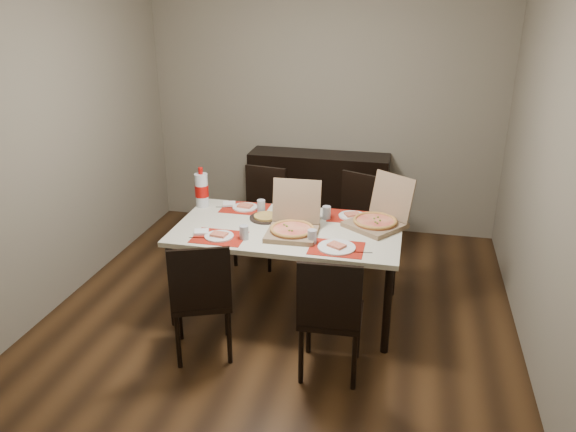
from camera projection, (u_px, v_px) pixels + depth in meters
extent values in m
cube|color=#422914|center=(281.00, 314.00, 4.73)|extent=(3.80, 4.00, 0.02)
cube|color=gray|center=(324.00, 113.00, 6.06)|extent=(3.80, 0.02, 2.60)
cube|color=gray|center=(56.00, 150.00, 4.63)|extent=(0.02, 4.00, 2.60)
cube|color=gray|center=(550.00, 182.00, 3.85)|extent=(0.02, 4.00, 2.60)
cube|color=black|center=(318.00, 194.00, 6.17)|extent=(1.50, 0.40, 0.90)
cube|color=beige|center=(288.00, 230.00, 4.52)|extent=(1.80, 1.00, 0.04)
cylinder|color=black|center=(172.00, 286.00, 4.43)|extent=(0.06, 0.06, 0.71)
cylinder|color=black|center=(387.00, 310.00, 4.08)|extent=(0.06, 0.06, 0.71)
cylinder|color=black|center=(211.00, 241.00, 5.23)|extent=(0.06, 0.06, 0.71)
cylinder|color=black|center=(393.00, 258.00, 4.88)|extent=(0.06, 0.06, 0.71)
cube|color=black|center=(202.00, 298.00, 4.06)|extent=(0.54, 0.54, 0.04)
cube|color=black|center=(200.00, 280.00, 3.80)|extent=(0.40, 0.18, 0.46)
cylinder|color=black|center=(178.00, 342.00, 3.96)|extent=(0.04, 0.04, 0.43)
cylinder|color=black|center=(229.00, 337.00, 4.01)|extent=(0.04, 0.04, 0.43)
cylinder|color=black|center=(180.00, 315.00, 4.29)|extent=(0.04, 0.04, 0.43)
cylinder|color=black|center=(227.00, 311.00, 4.34)|extent=(0.04, 0.04, 0.43)
cube|color=black|center=(331.00, 315.00, 3.85)|extent=(0.44, 0.44, 0.04)
cube|color=black|center=(329.00, 297.00, 3.58)|extent=(0.42, 0.05, 0.46)
cylinder|color=black|center=(301.00, 356.00, 3.80)|extent=(0.04, 0.04, 0.43)
cylinder|color=black|center=(354.00, 362.00, 3.74)|extent=(0.04, 0.04, 0.43)
cylinder|color=black|center=(309.00, 327.00, 4.13)|extent=(0.04, 0.04, 0.43)
cylinder|color=black|center=(358.00, 332.00, 4.07)|extent=(0.04, 0.04, 0.43)
cube|color=black|center=(259.00, 219.00, 5.47)|extent=(0.47, 0.47, 0.04)
cube|color=black|center=(266.00, 189.00, 5.54)|extent=(0.42, 0.08, 0.46)
cylinder|color=black|center=(283.00, 237.00, 5.66)|extent=(0.04, 0.04, 0.43)
cylinder|color=black|center=(250.00, 232.00, 5.77)|extent=(0.04, 0.04, 0.43)
cylinder|color=black|center=(269.00, 251.00, 5.34)|extent=(0.04, 0.04, 0.43)
cylinder|color=black|center=(235.00, 246.00, 5.46)|extent=(0.04, 0.04, 0.43)
cube|color=black|center=(350.00, 227.00, 5.28)|extent=(0.55, 0.55, 0.04)
cube|color=black|center=(361.00, 197.00, 5.33)|extent=(0.40, 0.19, 0.46)
cylinder|color=black|center=(375.00, 248.00, 5.41)|extent=(0.04, 0.04, 0.43)
cylinder|color=black|center=(342.00, 239.00, 5.60)|extent=(0.04, 0.04, 0.43)
cylinder|color=black|center=(357.00, 262.00, 5.13)|extent=(0.04, 0.04, 0.43)
cylinder|color=black|center=(323.00, 252.00, 5.33)|extent=(0.04, 0.04, 0.43)
cube|color=#AA170B|center=(219.00, 237.00, 4.33)|extent=(0.40, 0.30, 0.00)
cylinder|color=white|center=(219.00, 236.00, 4.32)|extent=(0.22, 0.22, 0.01)
cube|color=#F2BD79|center=(219.00, 234.00, 4.32)|extent=(0.13, 0.11, 0.02)
cylinder|color=#A5A7B0|center=(244.00, 232.00, 4.28)|extent=(0.07, 0.07, 0.11)
cube|color=#B2B2B7|center=(202.00, 238.00, 4.31)|extent=(0.20, 0.04, 0.00)
cube|color=white|center=(201.00, 232.00, 4.39)|extent=(0.13, 0.13, 0.02)
cube|color=#AA170B|center=(337.00, 248.00, 4.14)|extent=(0.40, 0.30, 0.00)
cylinder|color=white|center=(337.00, 247.00, 4.14)|extent=(0.28, 0.28, 0.01)
cube|color=#F2BD79|center=(337.00, 245.00, 4.13)|extent=(0.15, 0.14, 0.02)
cylinder|color=#A5A7B0|center=(312.00, 237.00, 4.20)|extent=(0.07, 0.07, 0.11)
cube|color=#B2B2B7|center=(359.00, 252.00, 4.07)|extent=(0.20, 0.04, 0.00)
cube|color=#AA170B|center=(245.00, 208.00, 4.91)|extent=(0.40, 0.30, 0.00)
cylinder|color=white|center=(245.00, 207.00, 4.91)|extent=(0.22, 0.22, 0.01)
cube|color=#F2BD79|center=(245.00, 206.00, 4.90)|extent=(0.13, 0.11, 0.02)
cylinder|color=#A5A7B0|center=(261.00, 206.00, 4.81)|extent=(0.07, 0.07, 0.11)
cube|color=#B2B2B7|center=(227.00, 207.00, 4.93)|extent=(0.20, 0.04, 0.00)
cube|color=white|center=(229.00, 204.00, 4.97)|extent=(0.13, 0.13, 0.02)
cube|color=#AA170B|center=(352.00, 217.00, 4.72)|extent=(0.40, 0.30, 0.00)
cylinder|color=white|center=(352.00, 216.00, 4.72)|extent=(0.23, 0.23, 0.01)
cube|color=#F2BD79|center=(352.00, 214.00, 4.71)|extent=(0.15, 0.14, 0.02)
cylinder|color=#A5A7B0|center=(327.00, 213.00, 4.66)|extent=(0.07, 0.07, 0.11)
cube|color=#B2B2B7|center=(366.00, 220.00, 4.66)|extent=(0.20, 0.04, 0.00)
cube|color=white|center=(296.00, 226.00, 4.52)|extent=(0.15, 0.16, 0.02)
cube|color=#7F6449|center=(292.00, 233.00, 4.36)|extent=(0.40, 0.40, 0.04)
cube|color=#7F6449|center=(297.00, 201.00, 4.46)|extent=(0.39, 0.10, 0.35)
cylinder|color=#F2BD79|center=(292.00, 230.00, 4.35)|extent=(0.34, 0.34, 0.02)
cube|color=#7F6449|center=(375.00, 225.00, 4.51)|extent=(0.55, 0.55, 0.04)
cube|color=#7F6449|center=(392.00, 196.00, 4.56)|extent=(0.37, 0.30, 0.35)
cylinder|color=#F2BD79|center=(375.00, 222.00, 4.50)|extent=(0.47, 0.47, 0.02)
cylinder|color=black|center=(266.00, 218.00, 4.68)|extent=(0.28, 0.28, 0.01)
cylinder|color=gold|center=(266.00, 216.00, 4.68)|extent=(0.21, 0.21, 0.02)
imported|color=white|center=(314.00, 217.00, 4.68)|extent=(0.13, 0.13, 0.03)
cylinder|color=silver|center=(202.00, 190.00, 4.91)|extent=(0.11, 0.11, 0.30)
cylinder|color=#AF0C08|center=(202.00, 191.00, 4.91)|extent=(0.12, 0.12, 0.10)
cylinder|color=#AF0C08|center=(200.00, 171.00, 4.84)|extent=(0.04, 0.04, 0.06)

